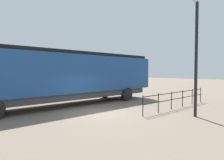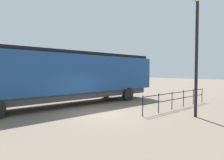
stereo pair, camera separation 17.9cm
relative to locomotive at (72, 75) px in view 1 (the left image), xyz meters
The scene contains 4 objects.
ground_plane 4.58m from the locomotive, ahead, with size 120.00×120.00×0.00m, color #756656.
locomotive is the anchor object (origin of this frame).
lamp_post 8.88m from the locomotive, 19.03° to the left, with size 0.54×0.54×6.71m.
platform_fence 7.64m from the locomotive, 36.33° to the left, with size 0.05×7.53×1.16m.
Camera 1 is at (8.75, -7.47, 2.46)m, focal length 31.76 mm.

